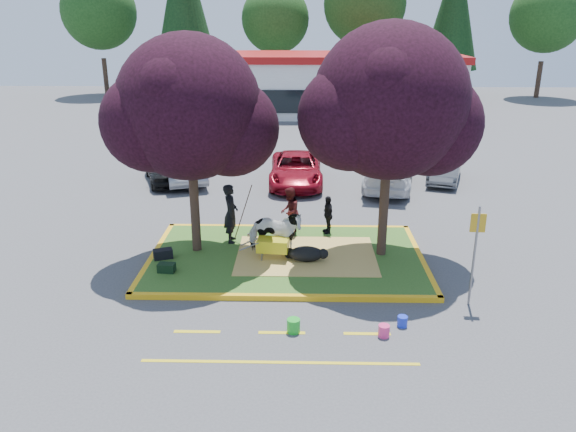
{
  "coord_description": "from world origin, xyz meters",
  "views": [
    {
      "loc": [
        0.41,
        -15.68,
        7.01
      ],
      "look_at": [
        0.04,
        0.5,
        1.24
      ],
      "focal_mm": 35.0,
      "sensor_mm": 36.0,
      "label": 1
    }
  ],
  "objects_px": {
    "bucket_pink": "(384,331)",
    "car_silver": "(182,163)",
    "calf": "(306,254)",
    "car_black": "(165,167)",
    "bucket_blue": "(402,321)",
    "wheelbarrow": "(273,245)",
    "bucket_green": "(294,326)",
    "handler": "(231,213)",
    "sign_post": "(475,245)",
    "cow": "(275,233)"
  },
  "relations": [
    {
      "from": "wheelbarrow",
      "to": "car_black",
      "type": "bearing_deg",
      "value": 127.03
    },
    {
      "from": "handler",
      "to": "wheelbarrow",
      "type": "height_order",
      "value": "handler"
    },
    {
      "from": "calf",
      "to": "sign_post",
      "type": "relative_size",
      "value": 0.39
    },
    {
      "from": "wheelbarrow",
      "to": "car_silver",
      "type": "relative_size",
      "value": 0.35
    },
    {
      "from": "wheelbarrow",
      "to": "bucket_green",
      "type": "xyz_separation_m",
      "value": [
        0.66,
        -3.91,
        -0.41
      ]
    },
    {
      "from": "bucket_green",
      "to": "bucket_blue",
      "type": "xyz_separation_m",
      "value": [
        2.6,
        0.32,
        -0.04
      ]
    },
    {
      "from": "bucket_green",
      "to": "car_silver",
      "type": "xyz_separation_m",
      "value": [
        -5.19,
        12.97,
        0.62
      ]
    },
    {
      "from": "cow",
      "to": "sign_post",
      "type": "distance_m",
      "value": 5.86
    },
    {
      "from": "wheelbarrow",
      "to": "sign_post",
      "type": "distance_m",
      "value": 5.82
    },
    {
      "from": "bucket_blue",
      "to": "car_silver",
      "type": "distance_m",
      "value": 14.87
    },
    {
      "from": "sign_post",
      "to": "bucket_pink",
      "type": "xyz_separation_m",
      "value": [
        -2.4,
        -1.6,
        -1.52
      ]
    },
    {
      "from": "bucket_blue",
      "to": "car_silver",
      "type": "relative_size",
      "value": 0.06
    },
    {
      "from": "wheelbarrow",
      "to": "bucket_pink",
      "type": "relative_size",
      "value": 5.82
    },
    {
      "from": "car_black",
      "to": "handler",
      "type": "bearing_deg",
      "value": -82.29
    },
    {
      "from": "handler",
      "to": "sign_post",
      "type": "relative_size",
      "value": 0.72
    },
    {
      "from": "calf",
      "to": "sign_post",
      "type": "height_order",
      "value": "sign_post"
    },
    {
      "from": "handler",
      "to": "car_silver",
      "type": "distance_m",
      "value": 8.32
    },
    {
      "from": "sign_post",
      "to": "car_silver",
      "type": "xyz_separation_m",
      "value": [
        -9.69,
        11.52,
        -0.88
      ]
    },
    {
      "from": "cow",
      "to": "bucket_blue",
      "type": "distance_m",
      "value": 5.09
    },
    {
      "from": "cow",
      "to": "bucket_pink",
      "type": "distance_m",
      "value": 5.16
    },
    {
      "from": "calf",
      "to": "handler",
      "type": "distance_m",
      "value": 2.92
    },
    {
      "from": "cow",
      "to": "bucket_pink",
      "type": "xyz_separation_m",
      "value": [
        2.72,
        -4.33,
        -0.73
      ]
    },
    {
      "from": "wheelbarrow",
      "to": "bucket_green",
      "type": "height_order",
      "value": "wheelbarrow"
    },
    {
      "from": "sign_post",
      "to": "cow",
      "type": "bearing_deg",
      "value": 156.12
    },
    {
      "from": "bucket_green",
      "to": "car_silver",
      "type": "bearing_deg",
      "value": 111.83
    },
    {
      "from": "car_silver",
      "to": "bucket_green",
      "type": "bearing_deg",
      "value": 93.49
    },
    {
      "from": "handler",
      "to": "bucket_green",
      "type": "bearing_deg",
      "value": -163.34
    },
    {
      "from": "bucket_pink",
      "to": "bucket_blue",
      "type": "xyz_separation_m",
      "value": [
        0.51,
        0.47,
        -0.01
      ]
    },
    {
      "from": "bucket_green",
      "to": "bucket_pink",
      "type": "distance_m",
      "value": 2.1
    },
    {
      "from": "calf",
      "to": "car_black",
      "type": "height_order",
      "value": "car_black"
    },
    {
      "from": "bucket_pink",
      "to": "handler",
      "type": "bearing_deg",
      "value": 127.66
    },
    {
      "from": "handler",
      "to": "bucket_pink",
      "type": "xyz_separation_m",
      "value": [
        4.17,
        -5.4,
        -0.96
      ]
    },
    {
      "from": "bucket_pink",
      "to": "car_silver",
      "type": "height_order",
      "value": "car_silver"
    },
    {
      "from": "bucket_blue",
      "to": "car_silver",
      "type": "height_order",
      "value": "car_silver"
    },
    {
      "from": "sign_post",
      "to": "bucket_blue",
      "type": "height_order",
      "value": "sign_post"
    },
    {
      "from": "cow",
      "to": "bucket_green",
      "type": "xyz_separation_m",
      "value": [
        0.62,
        -4.18,
        -0.7
      ]
    },
    {
      "from": "bucket_green",
      "to": "calf",
      "type": "bearing_deg",
      "value": 85.03
    },
    {
      "from": "sign_post",
      "to": "bucket_pink",
      "type": "height_order",
      "value": "sign_post"
    },
    {
      "from": "car_silver",
      "to": "handler",
      "type": "bearing_deg",
      "value": 93.7
    },
    {
      "from": "sign_post",
      "to": "bucket_blue",
      "type": "xyz_separation_m",
      "value": [
        -1.9,
        -1.13,
        -1.53
      ]
    },
    {
      "from": "calf",
      "to": "handler",
      "type": "height_order",
      "value": "handler"
    },
    {
      "from": "cow",
      "to": "calf",
      "type": "height_order",
      "value": "cow"
    },
    {
      "from": "cow",
      "to": "car_black",
      "type": "height_order",
      "value": "cow"
    },
    {
      "from": "calf",
      "to": "wheelbarrow",
      "type": "bearing_deg",
      "value": 176.91
    },
    {
      "from": "calf",
      "to": "wheelbarrow",
      "type": "relative_size",
      "value": 0.62
    },
    {
      "from": "bucket_pink",
      "to": "car_silver",
      "type": "distance_m",
      "value": 15.02
    },
    {
      "from": "cow",
      "to": "calf",
      "type": "relative_size",
      "value": 1.66
    },
    {
      "from": "cow",
      "to": "bucket_pink",
      "type": "relative_size",
      "value": 5.93
    },
    {
      "from": "cow",
      "to": "wheelbarrow",
      "type": "distance_m",
      "value": 0.4
    },
    {
      "from": "calf",
      "to": "sign_post",
      "type": "distance_m",
      "value": 4.94
    }
  ]
}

